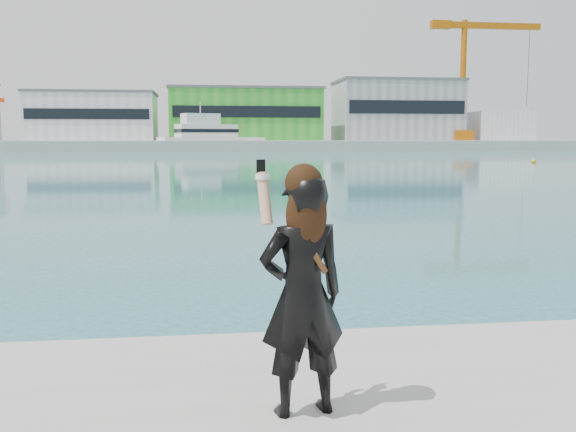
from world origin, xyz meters
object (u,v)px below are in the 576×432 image
dock_crane (469,76)px  motor_yacht (209,138)px  woman (302,288)px  buoy_near (534,163)px

dock_crane → motor_yacht: 54.46m
motor_yacht → woman: size_ratio=12.22×
dock_crane → buoy_near: size_ratio=48.00×
motor_yacht → dock_crane: bearing=-13.5°
dock_crane → buoy_near: (-20.33, -64.99, -15.07)m
buoy_near → dock_crane: bearing=72.6°
woman → motor_yacht: bearing=-101.6°
buoy_near → motor_yacht: bearing=118.7°
woman → buoy_near: bearing=-131.0°
dock_crane → buoy_near: 69.74m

